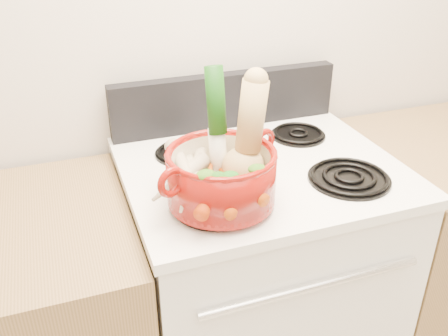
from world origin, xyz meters
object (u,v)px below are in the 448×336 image
object	(u,v)px
squash	(253,133)
stove_body	(256,294)
leek	(218,124)
dutch_oven	(221,177)

from	to	relation	value
squash	stove_body	bearing A→B (deg)	66.45
squash	leek	distance (m)	0.09
leek	dutch_oven	bearing A→B (deg)	-103.84
squash	leek	world-z (taller)	leek
stove_body	dutch_oven	size ratio (longest dim) A/B	3.48
stove_body	squash	distance (m)	0.69
stove_body	dutch_oven	distance (m)	0.62
squash	leek	bearing A→B (deg)	159.78
dutch_oven	leek	distance (m)	0.13
stove_body	squash	xyz separation A→B (m)	(-0.09, -0.15, 0.67)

